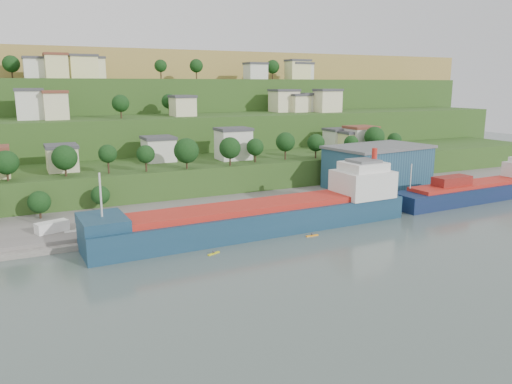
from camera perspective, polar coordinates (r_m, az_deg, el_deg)
ground at (r=108.73m, az=4.58°, el=-5.50°), size 500.00×500.00×0.00m
quay at (r=141.81m, az=5.83°, el=-1.31°), size 220.00×26.00×4.00m
pebble_beach at (r=115.93m, az=-25.93°, el=-5.60°), size 40.00×18.00×2.40m
hillside at (r=265.25m, az=-14.23°, el=4.72°), size 360.00×210.93×96.00m
cargo_ship_near at (r=114.37m, az=1.23°, el=-2.93°), size 76.66×14.43×19.62m
cargo_ship_far at (r=159.63m, az=24.23°, el=0.09°), size 57.38×11.65×15.50m
warehouse at (r=157.22m, az=13.75°, el=2.88°), size 33.15×22.76×12.80m
caravan at (r=115.67m, az=-22.27°, el=-3.89°), size 7.15×4.77×3.09m
dinghy at (r=114.97m, az=-20.01°, el=-4.39°), size 4.28×1.63×0.85m
kayak_orange at (r=111.84m, az=6.43°, el=-4.91°), size 2.98×0.63×0.74m
kayak_yellow at (r=100.13m, az=-4.86°, el=-6.95°), size 2.91×1.56×0.73m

